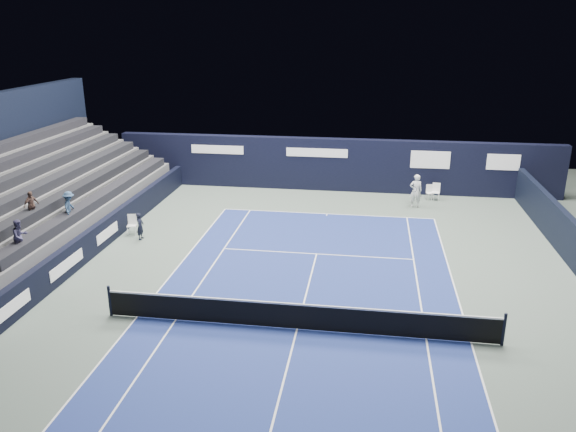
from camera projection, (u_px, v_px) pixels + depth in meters
name	position (u px, v px, depth m)	size (l,w,h in m)	color
ground	(304.00, 301.00, 20.13)	(48.00, 48.00, 0.00)	#4E5D54
court_surface	(297.00, 329.00, 18.26)	(10.97, 23.77, 0.01)	navy
folding_chair_back_a	(430.00, 191.00, 31.64)	(0.46, 0.45, 0.86)	white
folding_chair_back_b	(436.00, 190.00, 31.60)	(0.49, 0.48, 0.96)	white
line_judge_chair	(132.00, 223.00, 26.45)	(0.49, 0.47, 0.94)	white
line_judge	(140.00, 226.00, 25.74)	(0.46, 0.30, 1.26)	black
court_markings	(297.00, 329.00, 18.25)	(11.03, 23.83, 0.00)	white
tennis_net	(297.00, 316.00, 18.09)	(12.90, 0.10, 1.10)	black
back_sponsor_wall	(334.00, 164.00, 33.19)	(26.00, 0.63, 3.10)	black
side_barrier_left	(104.00, 233.00, 24.98)	(0.33, 22.00, 1.20)	black
spectator_stand	(34.00, 194.00, 26.01)	(6.00, 18.00, 6.40)	#4E4D50
tennis_player	(416.00, 191.00, 30.21)	(0.72, 0.87, 1.83)	white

